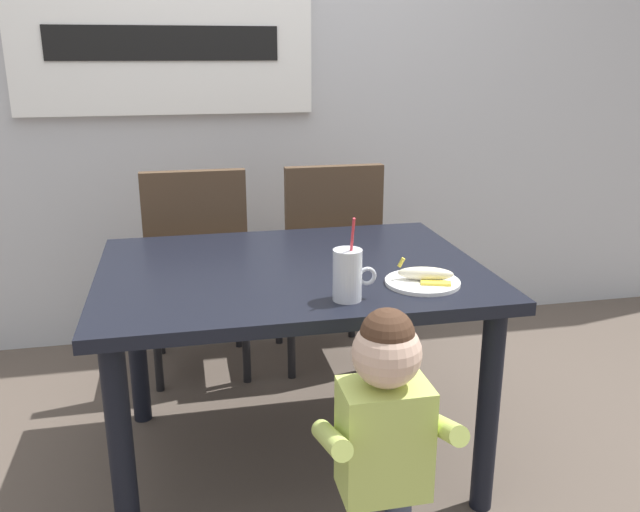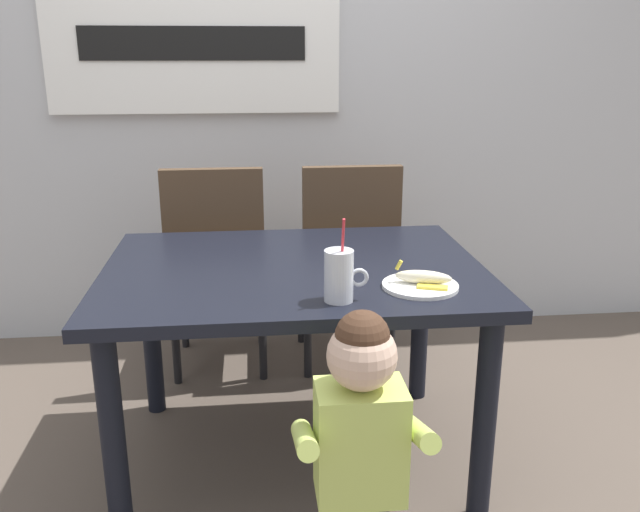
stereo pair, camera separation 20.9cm
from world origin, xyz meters
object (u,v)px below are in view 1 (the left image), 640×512
dining_chair_left (197,262)px  toddler_standing (384,427)px  dining_table (292,295)px  peeled_banana (426,274)px  milk_cup (348,278)px  dining_chair_right (328,254)px  snack_plate (422,282)px

dining_chair_left → toddler_standing: size_ratio=1.15×
dining_table → peeled_banana: (0.38, -0.25, 0.13)m
milk_cup → dining_chair_left: bearing=110.8°
dining_table → peeled_banana: peeled_banana is taller
dining_chair_right → peeled_banana: size_ratio=5.49×
dining_table → peeled_banana: size_ratio=7.17×
dining_chair_right → toddler_standing: bearing=83.0°
snack_plate → dining_chair_left: bearing=124.1°
dining_chair_left → milk_cup: size_ratio=3.84×
dining_chair_right → snack_plate: size_ratio=4.17×
toddler_standing → milk_cup: bearing=91.3°
dining_chair_left → dining_chair_right: same height
peeled_banana → snack_plate: bearing=177.8°
dining_chair_left → dining_chair_right: 0.58m
dining_chair_left → snack_plate: bearing=124.1°
snack_plate → milk_cup: bearing=-162.4°
dining_chair_right → snack_plate: dining_chair_right is taller
dining_chair_left → milk_cup: 1.16m
dining_table → toddler_standing: 0.70m
snack_plate → peeled_banana: 0.03m
toddler_standing → dining_table: bearing=99.6°
dining_chair_left → peeled_banana: dining_chair_left is taller
milk_cup → peeled_banana: size_ratio=1.43×
peeled_banana → toddler_standing: bearing=-121.3°
milk_cup → dining_table: bearing=107.7°
milk_cup → snack_plate: (0.26, 0.08, -0.06)m
peeled_banana → dining_table: bearing=145.9°
dining_table → dining_chair_left: bearing=112.2°
dining_table → toddler_standing: bearing=-80.4°
milk_cup → peeled_banana: (0.27, 0.08, -0.04)m
dining_table → milk_cup: milk_cup is taller
snack_plate → dining_chair_right: bearing=94.5°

